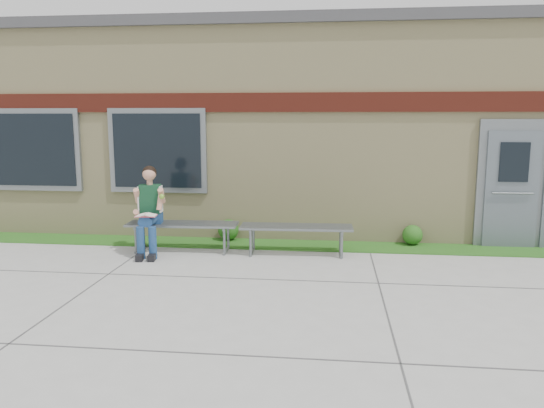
# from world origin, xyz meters

# --- Properties ---
(ground) EXTENTS (80.00, 80.00, 0.00)m
(ground) POSITION_xyz_m (0.00, 0.00, 0.00)
(ground) COLOR #9E9E99
(ground) RESTS_ON ground
(grass_strip) EXTENTS (16.00, 0.80, 0.02)m
(grass_strip) POSITION_xyz_m (0.00, 2.60, 0.01)
(grass_strip) COLOR #185015
(grass_strip) RESTS_ON ground
(school_building) EXTENTS (16.20, 6.22, 4.20)m
(school_building) POSITION_xyz_m (-0.00, 5.99, 2.10)
(school_building) COLOR beige
(school_building) RESTS_ON ground
(bench_left) EXTENTS (1.95, 0.61, 0.50)m
(bench_left) POSITION_xyz_m (-2.28, 2.00, 0.39)
(bench_left) COLOR slate
(bench_left) RESTS_ON ground
(bench_right) EXTENTS (1.93, 0.59, 0.50)m
(bench_right) POSITION_xyz_m (-0.28, 2.00, 0.38)
(bench_right) COLOR slate
(bench_right) RESTS_ON ground
(girl) EXTENTS (0.58, 0.93, 1.51)m
(girl) POSITION_xyz_m (-2.79, 1.77, 0.78)
(girl) COLOR navy
(girl) RESTS_ON ground
(shrub_mid) EXTENTS (0.39, 0.39, 0.39)m
(shrub_mid) POSITION_xyz_m (-1.63, 2.85, 0.22)
(shrub_mid) COLOR #185015
(shrub_mid) RESTS_ON grass_strip
(shrub_east) EXTENTS (0.36, 0.36, 0.36)m
(shrub_east) POSITION_xyz_m (1.80, 2.85, 0.20)
(shrub_east) COLOR #185015
(shrub_east) RESTS_ON grass_strip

